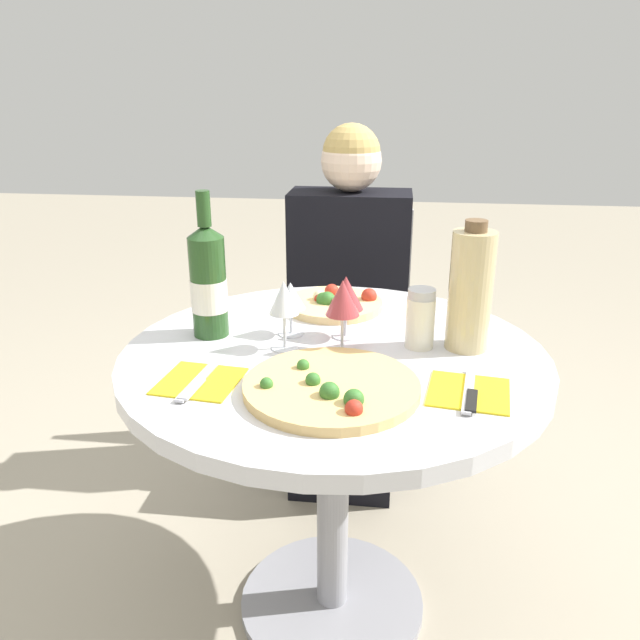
% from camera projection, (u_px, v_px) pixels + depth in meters
% --- Properties ---
extents(ground_plane, '(12.00, 12.00, 0.00)m').
position_uv_depth(ground_plane, '(332.00, 604.00, 1.62)').
color(ground_plane, '#9E937F').
rests_on(ground_plane, ground).
extents(dining_table, '(0.93, 0.93, 0.72)m').
position_uv_depth(dining_table, '(334.00, 408.00, 1.42)').
color(dining_table, gray).
rests_on(dining_table, ground_plane).
extents(chair_behind_diner, '(0.41, 0.41, 0.86)m').
position_uv_depth(chair_behind_diner, '(349.00, 340.00, 2.22)').
color(chair_behind_diner, '#ADADB2').
rests_on(chair_behind_diner, ground_plane).
extents(seated_diner, '(0.39, 0.41, 1.16)m').
position_uv_depth(seated_diner, '(347.00, 328.00, 2.05)').
color(seated_diner, black).
rests_on(seated_diner, ground_plane).
extents(pizza_large, '(0.34, 0.34, 0.05)m').
position_uv_depth(pizza_large, '(331.00, 387.00, 1.18)').
color(pizza_large, '#DBB26B').
rests_on(pizza_large, dining_table).
extents(pizza_small_far, '(0.26, 0.26, 0.05)m').
position_uv_depth(pizza_small_far, '(334.00, 303.00, 1.62)').
color(pizza_small_far, '#E5C17F').
rests_on(pizza_small_far, dining_table).
extents(wine_bottle, '(0.08, 0.08, 0.33)m').
position_uv_depth(wine_bottle, '(208.00, 282.00, 1.41)').
color(wine_bottle, '#23471E').
rests_on(wine_bottle, dining_table).
extents(tall_carafe, '(0.09, 0.09, 0.29)m').
position_uv_depth(tall_carafe, '(471.00, 290.00, 1.34)').
color(tall_carafe, tan).
rests_on(tall_carafe, dining_table).
extents(sugar_shaker, '(0.06, 0.06, 0.13)m').
position_uv_depth(sugar_shaker, '(420.00, 319.00, 1.37)').
color(sugar_shaker, silver).
rests_on(sugar_shaker, dining_table).
extents(wine_glass_back_right, '(0.08, 0.08, 0.15)m').
position_uv_depth(wine_glass_back_right, '(346.00, 294.00, 1.41)').
color(wine_glass_back_right, silver).
rests_on(wine_glass_back_right, dining_table).
extents(wine_glass_front_left, '(0.07, 0.07, 0.16)m').
position_uv_depth(wine_glass_front_left, '(284.00, 300.00, 1.34)').
color(wine_glass_front_left, silver).
rests_on(wine_glass_front_left, dining_table).
extents(wine_glass_front_right, '(0.07, 0.07, 0.16)m').
position_uv_depth(wine_glass_front_right, '(342.00, 300.00, 1.32)').
color(wine_glass_front_right, silver).
rests_on(wine_glass_front_right, dining_table).
extents(wine_glass_back_left, '(0.07, 0.07, 0.13)m').
position_uv_depth(wine_glass_back_left, '(291.00, 297.00, 1.43)').
color(wine_glass_back_left, silver).
rests_on(wine_glass_back_left, dining_table).
extents(place_setting_left, '(0.17, 0.19, 0.01)m').
position_uv_depth(place_setting_left, '(199.00, 381.00, 1.22)').
color(place_setting_left, yellow).
rests_on(place_setting_left, dining_table).
extents(place_setting_right, '(0.17, 0.19, 0.01)m').
position_uv_depth(place_setting_right, '(469.00, 392.00, 1.18)').
color(place_setting_right, yellow).
rests_on(place_setting_right, dining_table).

